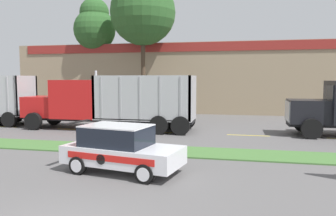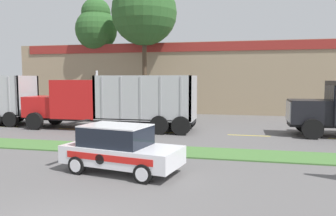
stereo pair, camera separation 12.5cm
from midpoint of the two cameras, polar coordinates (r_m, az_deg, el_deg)
grass_verge at (r=14.85m, az=-2.68°, el=-7.38°), size 120.00×2.09×0.06m
centre_line_2 at (r=24.84m, az=-27.12°, el=-2.92°), size 2.40×0.14×0.01m
centre_line_3 at (r=21.86m, az=-16.04°, el=-3.58°), size 2.40×0.14×0.01m
centre_line_4 at (r=19.93m, az=-2.15°, el=-4.22°), size 2.40×0.14×0.01m
centre_line_5 at (r=19.36m, az=13.61°, el=-4.65°), size 2.40×0.14×0.01m
dump_truck_lead at (r=21.60m, az=-13.03°, el=0.80°), size 11.21×2.70×3.73m
rally_car at (r=11.60m, az=-8.51°, el=-6.94°), size 4.36×2.54×1.67m
store_building_backdrop at (r=35.70m, az=9.62°, el=5.13°), size 40.58×12.10×6.54m
tree_behind_left at (r=33.63m, az=-12.76°, el=13.71°), size 4.05×4.05×11.03m
tree_behind_centre at (r=29.83m, az=-4.54°, el=17.32°), size 5.71×5.71×13.26m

